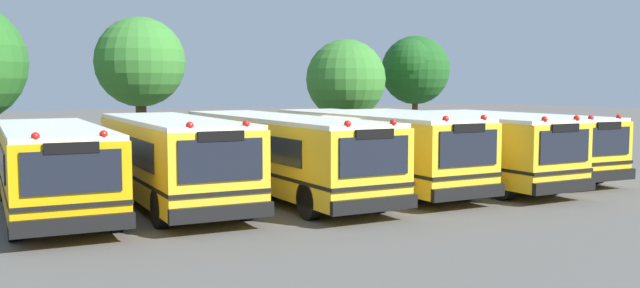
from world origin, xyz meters
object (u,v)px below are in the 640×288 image
(school_bus_0, at_px, (52,165))
(school_bus_5, at_px, (513,141))
(school_bus_3, at_px, (371,147))
(school_bus_4, at_px, (444,144))
(school_bus_1, at_px, (172,157))
(tree_1, at_px, (142,63))
(school_bus_2, at_px, (279,151))
(tree_3, at_px, (414,69))
(tree_2, at_px, (346,79))

(school_bus_0, relative_size, school_bus_5, 1.02)
(school_bus_3, relative_size, school_bus_4, 0.90)
(school_bus_1, bearing_deg, school_bus_0, -2.32)
(school_bus_3, bearing_deg, school_bus_4, -178.32)
(school_bus_0, height_order, tree_1, tree_1)
(school_bus_2, distance_m, school_bus_5, 10.09)
(school_bus_1, bearing_deg, school_bus_4, -177.34)
(tree_1, bearing_deg, school_bus_1, -99.22)
(school_bus_1, xyz_separation_m, tree_3, (15.79, 9.97, 2.97))
(school_bus_3, bearing_deg, school_bus_2, -3.56)
(tree_1, bearing_deg, tree_2, -8.29)
(school_bus_2, bearing_deg, school_bus_4, 178.83)
(school_bus_0, bearing_deg, school_bus_2, -177.74)
(school_bus_3, distance_m, school_bus_4, 3.25)
(school_bus_4, bearing_deg, tree_3, -120.81)
(school_bus_1, height_order, tree_3, tree_3)
(school_bus_3, height_order, school_bus_4, school_bus_3)
(school_bus_1, relative_size, school_bus_4, 0.82)
(school_bus_3, bearing_deg, tree_3, -132.61)
(school_bus_3, bearing_deg, tree_2, -115.84)
(school_bus_4, bearing_deg, school_bus_5, -179.70)
(school_bus_4, height_order, tree_2, tree_2)
(tree_3, bearing_deg, tree_2, -169.18)
(tree_2, bearing_deg, school_bus_5, -74.01)
(school_bus_5, bearing_deg, tree_2, -72.54)
(school_bus_2, xyz_separation_m, tree_1, (-1.89, 10.19, 3.08))
(school_bus_0, height_order, tree_2, tree_2)
(school_bus_2, xyz_separation_m, tree_3, (12.20, 9.69, 2.98))
(school_bus_2, relative_size, school_bus_3, 1.12)
(school_bus_0, bearing_deg, tree_2, -146.84)
(school_bus_1, distance_m, tree_2, 14.60)
(school_bus_5, relative_size, tree_3, 1.53)
(school_bus_3, xyz_separation_m, tree_2, (4.18, 8.97, 2.39))
(tree_1, height_order, tree_2, tree_1)
(school_bus_5, xyz_separation_m, tree_2, (-2.51, 8.74, 2.47))
(tree_2, bearing_deg, school_bus_4, -96.04)
(school_bus_2, xyz_separation_m, school_bus_4, (6.65, -0.02, -0.02))
(school_bus_0, height_order, school_bus_3, school_bus_3)
(school_bus_2, distance_m, tree_3, 15.86)
(school_bus_4, bearing_deg, school_bus_3, 1.49)
(school_bus_2, bearing_deg, school_bus_0, -0.35)
(school_bus_2, distance_m, school_bus_3, 3.41)
(tree_2, distance_m, tree_3, 4.73)
(school_bus_2, height_order, school_bus_3, school_bus_3)
(school_bus_4, xyz_separation_m, tree_2, (0.93, 8.82, 2.42))
(school_bus_1, xyz_separation_m, school_bus_3, (7.00, 0.12, 0.00))
(school_bus_3, relative_size, school_bus_5, 1.10)
(school_bus_5, height_order, tree_1, tree_1)
(school_bus_0, height_order, school_bus_4, school_bus_4)
(school_bus_0, xyz_separation_m, school_bus_3, (10.28, -0.08, 0.07))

